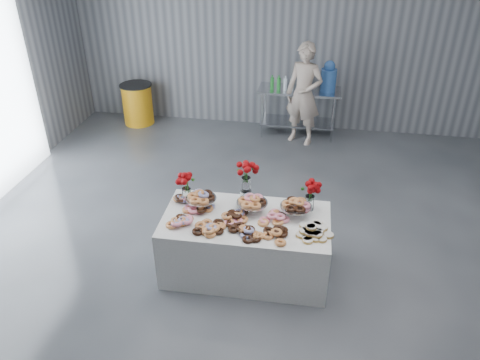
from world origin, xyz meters
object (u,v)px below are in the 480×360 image
object	(u,v)px
display_table	(246,245)
prep_table	(299,104)
person	(304,94)
trash_barrel	(138,104)
water_jug	(329,77)

from	to	relation	value
display_table	prep_table	world-z (taller)	prep_table
prep_table	person	world-z (taller)	person
prep_table	trash_barrel	distance (m)	3.18
person	trash_barrel	xyz separation A→B (m)	(-3.26, 0.30, -0.51)
prep_table	person	bearing A→B (deg)	-72.80
person	water_jug	bearing A→B (deg)	57.77
display_table	person	distance (m)	3.75
display_table	person	bearing A→B (deg)	83.15
trash_barrel	prep_table	bearing A→B (deg)	0.00
prep_table	person	distance (m)	0.43
display_table	trash_barrel	distance (m)	4.88
prep_table	trash_barrel	size ratio (longest dim) A/B	1.87
display_table	prep_table	xyz separation A→B (m)	(0.35, 3.99, 0.24)
prep_table	water_jug	xyz separation A→B (m)	(0.50, -0.00, 0.53)
prep_table	water_jug	distance (m)	0.73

